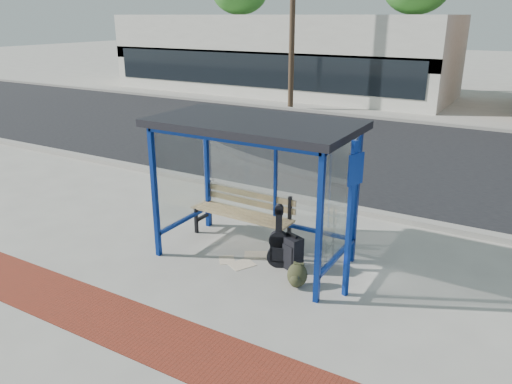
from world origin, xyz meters
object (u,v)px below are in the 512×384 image
Objects in this scene: bench at (243,211)px; suitcase at (291,253)px; guitar_bag at (279,246)px; backpack at (297,276)px.

bench reaches higher than suitcase.
guitar_bag is 2.75× the size of backpack.
suitcase is at bearing 113.28° from backpack.
backpack is (1.66, -1.12, -0.36)m from bench.
guitar_bag reaches higher than bench.
suitcase is 1.64× the size of backpack.
guitar_bag is at bearing 130.33° from backpack.
backpack is (0.34, -0.48, -0.11)m from suitcase.
guitar_bag is 0.24m from suitcase.
bench reaches higher than backpack.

